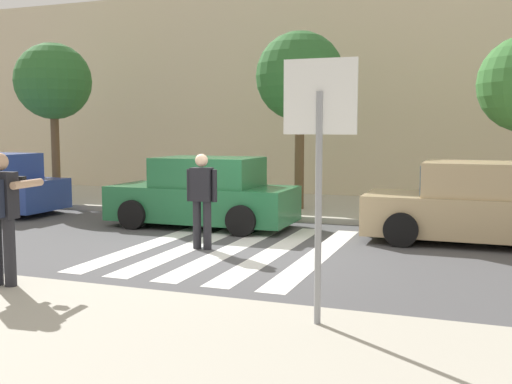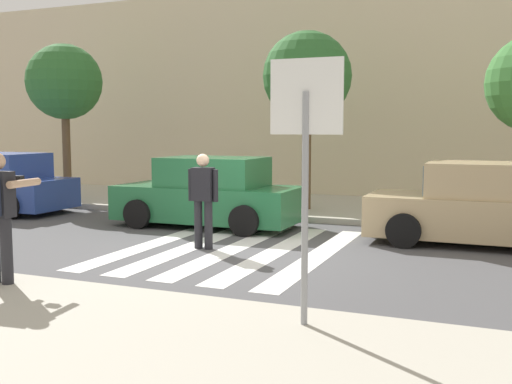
% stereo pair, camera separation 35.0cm
% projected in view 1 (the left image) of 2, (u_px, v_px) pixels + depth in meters
% --- Properties ---
extents(ground_plane, '(120.00, 120.00, 0.00)m').
position_uv_depth(ground_plane, '(228.00, 251.00, 10.69)').
color(ground_plane, '#4C4C4F').
extents(sidewalk_far, '(60.00, 4.80, 0.14)m').
position_uv_depth(sidewalk_far, '(314.00, 207.00, 16.28)').
color(sidewalk_far, '#B2AD9E').
rests_on(sidewalk_far, ground).
extents(building_facade_far, '(56.00, 4.00, 6.60)m').
position_uv_depth(building_facade_far, '(348.00, 95.00, 20.05)').
color(building_facade_far, beige).
rests_on(building_facade_far, ground).
extents(crosswalk_stripe_0, '(0.44, 5.20, 0.01)m').
position_uv_depth(crosswalk_stripe_0, '(155.00, 243.00, 11.43)').
color(crosswalk_stripe_0, silver).
rests_on(crosswalk_stripe_0, ground).
extents(crosswalk_stripe_1, '(0.44, 5.20, 0.01)m').
position_uv_depth(crosswalk_stripe_1, '(193.00, 246.00, 11.15)').
color(crosswalk_stripe_1, silver).
rests_on(crosswalk_stripe_1, ground).
extents(crosswalk_stripe_2, '(0.44, 5.20, 0.01)m').
position_uv_depth(crosswalk_stripe_2, '(233.00, 249.00, 10.88)').
color(crosswalk_stripe_2, silver).
rests_on(crosswalk_stripe_2, ground).
extents(crosswalk_stripe_3, '(0.44, 5.20, 0.01)m').
position_uv_depth(crosswalk_stripe_3, '(274.00, 252.00, 10.60)').
color(crosswalk_stripe_3, silver).
rests_on(crosswalk_stripe_3, ground).
extents(crosswalk_stripe_4, '(0.44, 5.20, 0.01)m').
position_uv_depth(crosswalk_stripe_4, '(318.00, 255.00, 10.33)').
color(crosswalk_stripe_4, silver).
rests_on(crosswalk_stripe_4, ground).
extents(stop_sign, '(0.76, 0.08, 2.73)m').
position_uv_depth(stop_sign, '(320.00, 132.00, 6.06)').
color(stop_sign, gray).
rests_on(stop_sign, sidewalk_near).
extents(photographer_with_backpack, '(0.63, 0.88, 1.72)m').
position_uv_depth(photographer_with_backpack, '(0.00, 207.00, 7.65)').
color(photographer_with_backpack, '#232328').
rests_on(photographer_with_backpack, sidewalk_near).
extents(pedestrian_crossing, '(0.58, 0.26, 1.72)m').
position_uv_depth(pedestrian_crossing, '(202.00, 196.00, 10.75)').
color(pedestrian_crossing, '#232328').
rests_on(pedestrian_crossing, ground).
extents(parked_car_green, '(4.10, 1.92, 1.55)m').
position_uv_depth(parked_car_green, '(204.00, 194.00, 13.29)').
color(parked_car_green, '#236B3D').
rests_on(parked_car_green, ground).
extents(parked_car_tan, '(4.10, 1.92, 1.55)m').
position_uv_depth(parked_car_tan, '(478.00, 206.00, 11.33)').
color(parked_car_tan, tan).
rests_on(parked_car_tan, ground).
extents(street_tree_west, '(2.21, 2.21, 4.52)m').
position_uv_depth(street_tree_west, '(53.00, 82.00, 17.39)').
color(street_tree_west, brown).
rests_on(street_tree_west, sidewalk_far).
extents(street_tree_center, '(2.23, 2.23, 4.46)m').
position_uv_depth(street_tree_center, '(300.00, 77.00, 14.99)').
color(street_tree_center, brown).
rests_on(street_tree_center, sidewalk_far).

